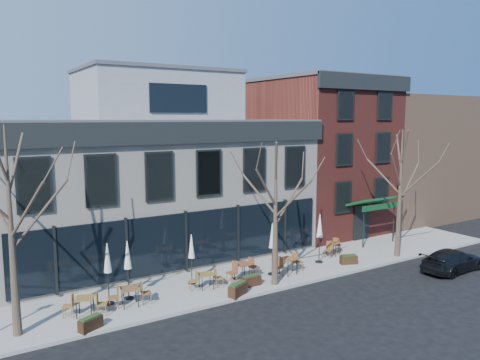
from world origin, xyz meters
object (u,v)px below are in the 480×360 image
cafe_set_0 (85,304)px  umbrella_0 (108,261)px  parked_sedan (453,260)px  call_box (16,318)px

cafe_set_0 → umbrella_0: size_ratio=0.67×
umbrella_0 → cafe_set_0: bearing=-148.5°
parked_sedan → cafe_set_0: 19.03m
cafe_set_0 → umbrella_0: 2.02m
call_box → umbrella_0: size_ratio=0.46×
call_box → umbrella_0: bearing=16.2°
cafe_set_0 → umbrella_0: (1.21, 0.74, 1.45)m
parked_sedan → call_box: bearing=76.6°
parked_sedan → cafe_set_0: (-18.54, 4.28, 0.04)m
call_box → umbrella_0: (3.83, 1.11, 1.27)m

